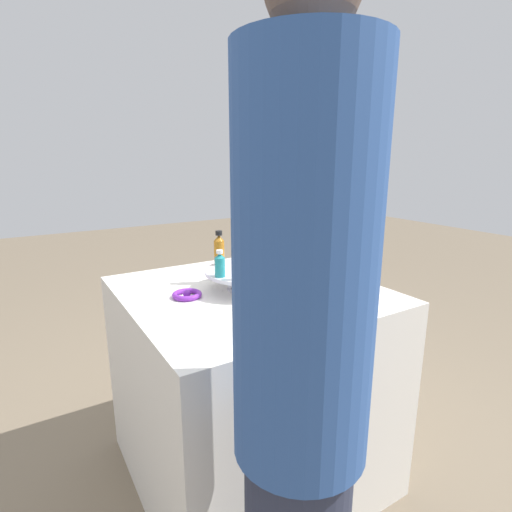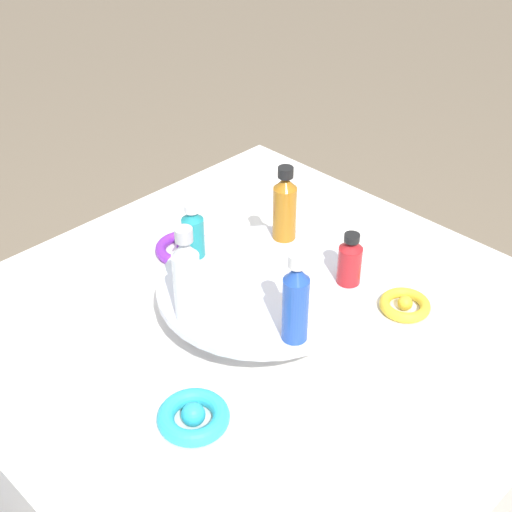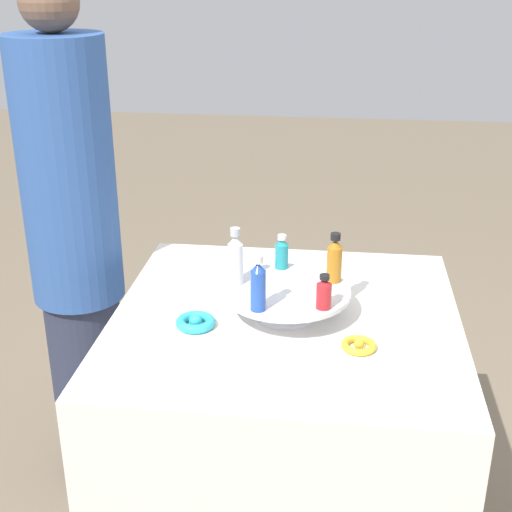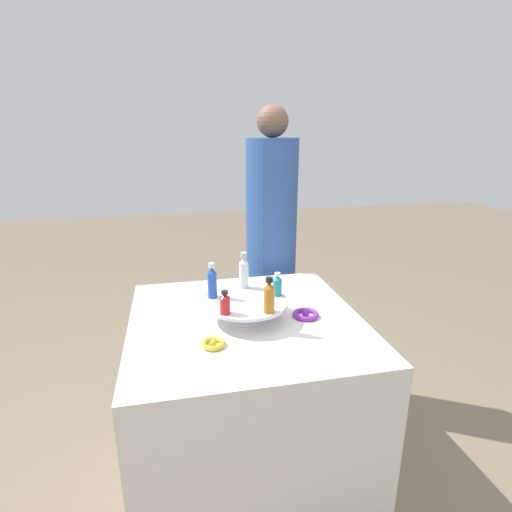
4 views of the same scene
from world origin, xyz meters
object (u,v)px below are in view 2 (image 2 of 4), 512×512
(ribbon_bow_purple, at_px, (184,248))
(bottle_teal, at_px, (193,232))
(display_stand, at_px, (262,294))
(bottle_red, at_px, (350,260))
(bottle_amber, at_px, (285,206))
(bottle_clear, at_px, (187,278))
(ribbon_bow_teal, at_px, (193,417))
(ribbon_bow_gold, at_px, (405,305))
(bottle_blue, at_px, (296,301))

(ribbon_bow_purple, bearing_deg, bottle_teal, 59.93)
(ribbon_bow_purple, bearing_deg, display_stand, 81.50)
(bottle_red, bearing_deg, ribbon_bow_purple, -79.24)
(bottle_amber, xyz_separation_m, bottle_clear, (0.25, 0.04, 0.01))
(bottle_amber, relative_size, bottle_teal, 1.40)
(display_stand, relative_size, bottle_clear, 2.15)
(ribbon_bow_teal, xyz_separation_m, ribbon_bow_gold, (-0.40, 0.06, -0.00))
(bottle_teal, bearing_deg, bottle_red, 118.33)
(bottle_teal, height_order, bottle_clear, bottle_clear)
(bottle_blue, bearing_deg, ribbon_bow_teal, -11.93)
(bottle_red, bearing_deg, ribbon_bow_teal, -1.08)
(bottle_amber, xyz_separation_m, ribbon_bow_purple, (0.08, -0.17, -0.12))
(bottle_blue, xyz_separation_m, ribbon_bow_gold, (-0.24, 0.03, -0.13))
(ribbon_bow_purple, bearing_deg, bottle_red, 100.76)
(bottle_red, xyz_separation_m, bottle_teal, (0.12, -0.22, 0.00))
(display_stand, relative_size, ribbon_bow_purple, 3.13)
(bottle_amber, relative_size, ribbon_bow_purple, 1.27)
(display_stand, xyz_separation_m, ribbon_bow_purple, (-0.03, -0.23, -0.04))
(bottle_blue, xyz_separation_m, ribbon_bow_teal, (0.16, -0.03, -0.13))
(bottle_red, xyz_separation_m, bottle_blue, (0.15, 0.03, 0.02))
(bottle_red, height_order, ribbon_bow_teal, bottle_red)
(bottle_clear, bearing_deg, display_stand, 172.33)
(bottle_amber, distance_m, ribbon_bow_purple, 0.22)
(display_stand, relative_size, bottle_red, 3.76)
(bottle_clear, xyz_separation_m, ribbon_bow_purple, (-0.17, -0.21, -0.13))
(ribbon_bow_teal, bearing_deg, bottle_teal, -131.87)
(ribbon_bow_teal, bearing_deg, ribbon_bow_purple, -128.50)
(display_stand, distance_m, bottle_teal, 0.15)
(bottle_blue, bearing_deg, bottle_red, -169.67)
(display_stand, height_order, ribbon_bow_gold, display_stand)
(ribbon_bow_teal, bearing_deg, ribbon_bow_gold, 171.50)
(display_stand, distance_m, ribbon_bow_teal, 0.24)
(display_stand, xyz_separation_m, ribbon_bow_teal, (0.22, 0.09, -0.04))
(bottle_amber, height_order, ribbon_bow_teal, bottle_amber)
(bottle_amber, relative_size, bottle_clear, 0.87)
(bottle_clear, height_order, ribbon_bow_teal, bottle_clear)
(bottle_blue, bearing_deg, ribbon_bow_gold, 173.82)
(bottle_red, height_order, ribbon_bow_purple, bottle_red)
(bottle_red, xyz_separation_m, ribbon_bow_teal, (0.31, -0.01, -0.10))
(ribbon_bow_teal, distance_m, ribbon_bow_purple, 0.40)
(bottle_amber, distance_m, bottle_teal, 0.16)
(display_stand, relative_size, ribbon_bow_teal, 3.29)
(display_stand, distance_m, bottle_amber, 0.15)
(ribbon_bow_gold, relative_size, ribbon_bow_purple, 0.80)
(bottle_amber, height_order, bottle_clear, bottle_clear)
(bottle_clear, bearing_deg, ribbon_bow_purple, -127.86)
(display_stand, bearing_deg, bottle_amber, -151.67)
(bottle_amber, bearing_deg, bottle_blue, 46.33)
(bottle_teal, height_order, ribbon_bow_purple, bottle_teal)
(bottle_red, relative_size, bottle_teal, 0.92)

